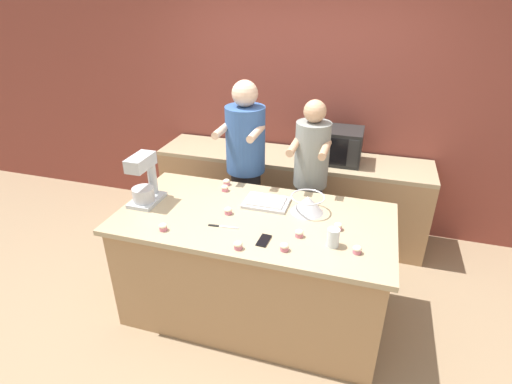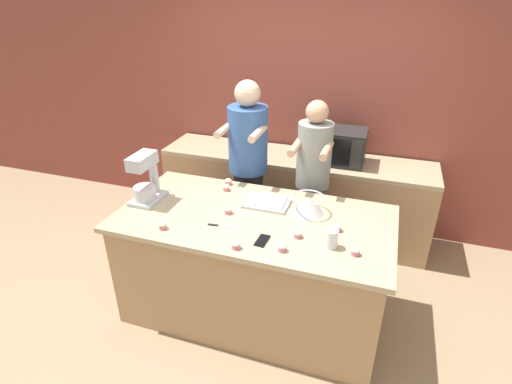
{
  "view_description": "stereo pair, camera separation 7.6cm",
  "coord_description": "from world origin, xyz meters",
  "px_view_note": "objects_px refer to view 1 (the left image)",
  "views": [
    {
      "loc": [
        0.76,
        -2.45,
        2.44
      ],
      "look_at": [
        0.0,
        0.05,
        1.09
      ],
      "focal_mm": 28.0,
      "sensor_mm": 36.0,
      "label": 1
    },
    {
      "loc": [
        0.84,
        -2.43,
        2.44
      ],
      "look_at": [
        0.0,
        0.05,
        1.09
      ],
      "focal_mm": 28.0,
      "sensor_mm": 36.0,
      "label": 2
    }
  ],
  "objects_px": {
    "person_right": "(310,184)",
    "drinking_glass": "(333,238)",
    "knife": "(221,226)",
    "cupcake_0": "(227,182)",
    "mixing_bowl": "(308,203)",
    "cupcake_5": "(225,188)",
    "person_left": "(246,171)",
    "cupcake_8": "(163,227)",
    "cupcake_2": "(284,247)",
    "cupcake_3": "(338,227)",
    "stand_mixer": "(144,182)",
    "cell_phone": "(264,240)",
    "baking_tray": "(266,202)",
    "cupcake_4": "(238,245)",
    "cupcake_6": "(228,211)",
    "cupcake_7": "(299,233)",
    "microwave_oven": "(336,145)",
    "cupcake_1": "(357,250)"
  },
  "relations": [
    {
      "from": "person_right",
      "to": "cupcake_0",
      "type": "bearing_deg",
      "value": -154.78
    },
    {
      "from": "drinking_glass",
      "to": "cupcake_5",
      "type": "bearing_deg",
      "value": 150.85
    },
    {
      "from": "cupcake_3",
      "to": "cupcake_7",
      "type": "bearing_deg",
      "value": -146.06
    },
    {
      "from": "cupcake_4",
      "to": "mixing_bowl",
      "type": "bearing_deg",
      "value": 60.62
    },
    {
      "from": "baking_tray",
      "to": "knife",
      "type": "xyz_separation_m",
      "value": [
        -0.22,
        -0.42,
        -0.02
      ]
    },
    {
      "from": "stand_mixer",
      "to": "cupcake_5",
      "type": "xyz_separation_m",
      "value": [
        0.53,
        0.36,
        -0.15
      ]
    },
    {
      "from": "person_right",
      "to": "cupcake_5",
      "type": "xyz_separation_m",
      "value": [
        -0.65,
        -0.43,
        0.07
      ]
    },
    {
      "from": "knife",
      "to": "baking_tray",
      "type": "bearing_deg",
      "value": 62.34
    },
    {
      "from": "mixing_bowl",
      "to": "knife",
      "type": "distance_m",
      "value": 0.68
    },
    {
      "from": "drinking_glass",
      "to": "cupcake_7",
      "type": "relative_size",
      "value": 2.21
    },
    {
      "from": "person_right",
      "to": "person_left",
      "type": "bearing_deg",
      "value": 179.86
    },
    {
      "from": "cell_phone",
      "to": "cupcake_0",
      "type": "distance_m",
      "value": 0.91
    },
    {
      "from": "stand_mixer",
      "to": "cupcake_3",
      "type": "distance_m",
      "value": 1.51
    },
    {
      "from": "cupcake_4",
      "to": "cupcake_7",
      "type": "height_order",
      "value": "same"
    },
    {
      "from": "cell_phone",
      "to": "knife",
      "type": "relative_size",
      "value": 0.67
    },
    {
      "from": "cupcake_4",
      "to": "cupcake_5",
      "type": "relative_size",
      "value": 1.0
    },
    {
      "from": "stand_mixer",
      "to": "cell_phone",
      "type": "relative_size",
      "value": 2.71
    },
    {
      "from": "microwave_oven",
      "to": "cupcake_1",
      "type": "bearing_deg",
      "value": -78.1
    },
    {
      "from": "cupcake_5",
      "to": "person_left",
      "type": "bearing_deg",
      "value": 84.52
    },
    {
      "from": "cell_phone",
      "to": "cupcake_8",
      "type": "height_order",
      "value": "cupcake_8"
    },
    {
      "from": "baking_tray",
      "to": "cupcake_3",
      "type": "distance_m",
      "value": 0.62
    },
    {
      "from": "cupcake_2",
      "to": "cupcake_6",
      "type": "distance_m",
      "value": 0.61
    },
    {
      "from": "cupcake_4",
      "to": "cupcake_7",
      "type": "xyz_separation_m",
      "value": [
        0.35,
        0.26,
        0.0
      ]
    },
    {
      "from": "cupcake_0",
      "to": "cupcake_8",
      "type": "bearing_deg",
      "value": -101.81
    },
    {
      "from": "microwave_oven",
      "to": "cupcake_6",
      "type": "distance_m",
      "value": 1.49
    },
    {
      "from": "mixing_bowl",
      "to": "baking_tray",
      "type": "height_order",
      "value": "mixing_bowl"
    },
    {
      "from": "person_right",
      "to": "cupcake_3",
      "type": "distance_m",
      "value": 0.84
    },
    {
      "from": "cupcake_4",
      "to": "cupcake_7",
      "type": "bearing_deg",
      "value": 36.01
    },
    {
      "from": "stand_mixer",
      "to": "cupcake_6",
      "type": "relative_size",
      "value": 6.88
    },
    {
      "from": "baking_tray",
      "to": "cupcake_7",
      "type": "xyz_separation_m",
      "value": [
        0.34,
        -0.38,
        0.01
      ]
    },
    {
      "from": "person_left",
      "to": "cupcake_4",
      "type": "bearing_deg",
      "value": -74.03
    },
    {
      "from": "drinking_glass",
      "to": "cupcake_0",
      "type": "distance_m",
      "value": 1.19
    },
    {
      "from": "cupcake_2",
      "to": "cupcake_8",
      "type": "bearing_deg",
      "value": -179.15
    },
    {
      "from": "person_right",
      "to": "drinking_glass",
      "type": "relative_size",
      "value": 12.72
    },
    {
      "from": "drinking_glass",
      "to": "mixing_bowl",
      "type": "bearing_deg",
      "value": 121.58
    },
    {
      "from": "cell_phone",
      "to": "knife",
      "type": "bearing_deg",
      "value": 166.13
    },
    {
      "from": "cupcake_5",
      "to": "cupcake_0",
      "type": "bearing_deg",
      "value": 103.63
    },
    {
      "from": "person_left",
      "to": "baking_tray",
      "type": "bearing_deg",
      "value": -57.33
    },
    {
      "from": "person_right",
      "to": "cupcake_4",
      "type": "xyz_separation_m",
      "value": [
        -0.27,
        -1.19,
        0.07
      ]
    },
    {
      "from": "knife",
      "to": "cupcake_0",
      "type": "bearing_deg",
      "value": 107.45
    },
    {
      "from": "person_left",
      "to": "cupcake_0",
      "type": "xyz_separation_m",
      "value": [
        -0.07,
        -0.32,
        0.02
      ]
    },
    {
      "from": "cupcake_0",
      "to": "cupcake_6",
      "type": "xyz_separation_m",
      "value": [
        0.19,
        -0.46,
        0.0
      ]
    },
    {
      "from": "person_right",
      "to": "cupcake_6",
      "type": "xyz_separation_m",
      "value": [
        -0.49,
        -0.78,
        0.07
      ]
    },
    {
      "from": "cupcake_4",
      "to": "cupcake_2",
      "type": "bearing_deg",
      "value": 13.44
    },
    {
      "from": "cupcake_2",
      "to": "cupcake_5",
      "type": "distance_m",
      "value": 0.96
    },
    {
      "from": "stand_mixer",
      "to": "cupcake_8",
      "type": "bearing_deg",
      "value": -45.65
    },
    {
      "from": "cupcake_0",
      "to": "cupcake_3",
      "type": "height_order",
      "value": "same"
    },
    {
      "from": "cupcake_8",
      "to": "cupcake_4",
      "type": "bearing_deg",
      "value": -5.65
    },
    {
      "from": "mixing_bowl",
      "to": "cupcake_4",
      "type": "distance_m",
      "value": 0.7
    },
    {
      "from": "drinking_glass",
      "to": "knife",
      "type": "relative_size",
      "value": 0.58
    }
  ]
}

